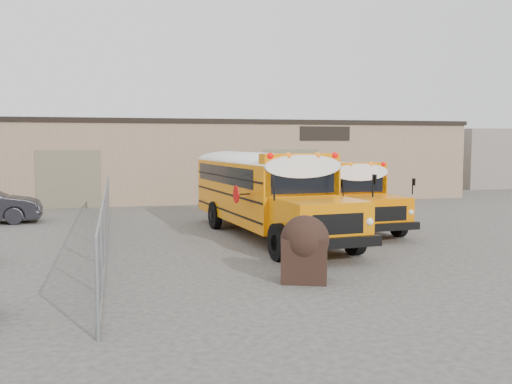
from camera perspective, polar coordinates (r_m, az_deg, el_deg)
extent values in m
plane|color=#403D3A|center=(17.06, 5.81, -6.43)|extent=(120.00, 120.00, 0.00)
cube|color=#9B7C60|center=(36.20, -4.91, 3.15)|extent=(30.00, 10.00, 4.50)
cube|color=black|center=(36.21, -4.93, 6.79)|extent=(30.20, 10.20, 0.25)
cube|color=black|center=(32.87, 6.92, 5.83)|extent=(3.00, 0.08, 0.80)
cube|color=#69614A|center=(30.86, -18.23, 1.23)|extent=(3.20, 0.08, 3.00)
cube|color=#69614A|center=(32.26, 3.55, 1.61)|extent=(3.20, 0.08, 3.00)
cylinder|color=gray|center=(10.05, -15.59, -9.36)|extent=(0.07, 0.07, 1.80)
cylinder|color=gray|center=(12.98, -15.21, -6.13)|extent=(0.07, 0.07, 1.80)
cylinder|color=gray|center=(15.93, -14.98, -4.09)|extent=(0.07, 0.07, 1.80)
cylinder|color=gray|center=(18.90, -14.82, -2.69)|extent=(0.07, 0.07, 1.80)
cylinder|color=gray|center=(21.88, -14.70, -1.67)|extent=(0.07, 0.07, 1.80)
cylinder|color=gray|center=(24.86, -14.61, -0.90)|extent=(0.07, 0.07, 1.80)
cylinder|color=gray|center=(27.85, -14.54, -0.29)|extent=(0.07, 0.07, 1.80)
cylinder|color=gray|center=(18.81, -14.88, -0.03)|extent=(0.05, 18.00, 0.05)
cylinder|color=gray|center=(19.03, -14.76, -5.23)|extent=(0.05, 18.00, 0.05)
cube|color=gray|center=(18.90, -14.82, -2.69)|extent=(0.02, 18.00, 1.70)
cube|color=gray|center=(49.61, 22.86, 3.19)|extent=(10.00, 8.00, 4.40)
cube|color=orange|center=(27.06, -4.32, 1.19)|extent=(3.42, 8.09, 2.12)
cube|color=orange|center=(22.28, -0.76, -0.80)|extent=(2.51, 2.51, 1.19)
cube|color=black|center=(23.30, -1.71, 2.06)|extent=(2.11, 0.29, 0.78)
cube|color=white|center=(27.01, -4.33, 3.76)|extent=(3.43, 8.17, 0.41)
cube|color=orange|center=(23.50, -1.89, 3.68)|extent=(2.57, 0.79, 0.37)
sphere|color=#E50705|center=(22.95, -4.29, 3.95)|extent=(0.21, 0.21, 0.21)
sphere|color=#E50705|center=(23.64, 0.79, 3.99)|extent=(0.21, 0.21, 0.21)
sphere|color=orange|center=(23.12, -2.86, 3.96)|extent=(0.21, 0.21, 0.21)
sphere|color=orange|center=(23.43, -0.58, 3.98)|extent=(0.21, 0.21, 0.21)
cube|color=black|center=(21.20, 0.34, -2.37)|extent=(2.54, 0.50, 0.29)
cube|color=black|center=(30.98, -6.32, -0.10)|extent=(2.54, 0.48, 0.29)
cube|color=black|center=(27.07, -4.32, 1.02)|extent=(3.44, 7.94, 0.06)
cube|color=black|center=(27.33, -4.50, 2.47)|extent=(3.31, 6.86, 0.64)
cylinder|color=black|center=(22.09, -3.87, -2.41)|extent=(0.40, 1.10, 1.08)
cylinder|color=black|center=(22.89, 2.06, -2.14)|extent=(0.40, 1.10, 1.08)
cylinder|color=black|center=(28.37, -7.56, -0.82)|extent=(0.40, 1.10, 1.08)
cylinder|color=black|center=(29.00, -2.81, -0.66)|extent=(0.40, 1.10, 1.08)
cylinder|color=#BF0505|center=(24.02, -6.61, 1.01)|extent=(0.09, 0.58, 0.58)
cube|color=orange|center=(29.10, 2.00, 1.04)|extent=(2.78, 6.98, 1.84)
cube|color=orange|center=(25.07, 5.51, -0.53)|extent=(2.13, 2.13, 1.03)
cube|color=black|center=(25.92, 4.62, 1.70)|extent=(1.84, 0.20, 0.67)
cube|color=white|center=(29.05, 2.00, 3.12)|extent=(2.78, 7.05, 0.36)
cube|color=orange|center=(26.09, 4.46, 2.96)|extent=(2.23, 0.62, 0.32)
sphere|color=#E50705|center=(25.54, 2.69, 3.17)|extent=(0.18, 0.18, 0.18)
sphere|color=#E50705|center=(26.28, 6.53, 3.20)|extent=(0.18, 0.18, 0.18)
sphere|color=orange|center=(25.73, 3.76, 3.18)|extent=(0.18, 0.18, 0.18)
sphere|color=orange|center=(26.06, 5.49, 3.19)|extent=(0.18, 0.18, 0.18)
cube|color=black|center=(24.15, 6.52, -1.71)|extent=(2.21, 0.37, 0.25)
cube|color=black|center=(32.42, -0.15, 0.00)|extent=(2.21, 0.35, 0.25)
cube|color=black|center=(29.10, 2.00, 0.91)|extent=(2.80, 6.85, 0.05)
cube|color=black|center=(29.32, 1.82, 2.08)|extent=(2.72, 5.91, 0.56)
cylinder|color=black|center=(24.80, 3.15, -1.77)|extent=(0.32, 0.95, 0.93)
cylinder|color=black|center=(25.66, 7.59, -1.58)|extent=(0.32, 0.95, 0.93)
cylinder|color=black|center=(30.11, -0.82, -0.58)|extent=(0.32, 0.95, 0.93)
cylinder|color=black|center=(30.82, 2.97, -0.46)|extent=(0.32, 0.95, 0.93)
cylinder|color=#BF0505|center=(26.38, 0.66, 0.89)|extent=(0.07, 0.50, 0.50)
cube|color=black|center=(13.95, 4.89, -6.72)|extent=(1.36, 1.30, 1.07)
sphere|color=black|center=(13.86, 4.91, -4.77)|extent=(1.18, 1.18, 1.18)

